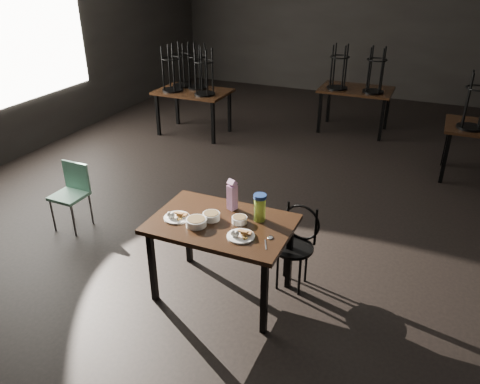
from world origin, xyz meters
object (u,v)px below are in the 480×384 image
at_px(juice_carton, 232,195).
at_px(bentwood_chair, 296,240).
at_px(school_chair, 72,190).
at_px(water_bottle, 260,207).
at_px(main_table, 222,230).

height_order(juice_carton, bentwood_chair, juice_carton).
bearing_deg(school_chair, juice_carton, -4.00).
bearing_deg(water_bottle, bentwood_chair, 43.43).
xyz_separation_m(juice_carton, water_bottle, (0.29, -0.09, -0.01)).
xyz_separation_m(water_bottle, school_chair, (-2.33, 0.27, -0.43)).
relative_size(main_table, bentwood_chair, 1.54).
xyz_separation_m(juice_carton, school_chair, (-2.04, 0.19, -0.44)).
height_order(water_bottle, bentwood_chair, water_bottle).
xyz_separation_m(main_table, bentwood_chair, (0.55, 0.42, -0.21)).
relative_size(juice_carton, school_chair, 0.39).
height_order(bentwood_chair, school_chair, bentwood_chair).
height_order(main_table, water_bottle, water_bottle).
distance_m(water_bottle, school_chair, 2.39).
relative_size(main_table, juice_carton, 4.15).
bearing_deg(bentwood_chair, school_chair, -172.78).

